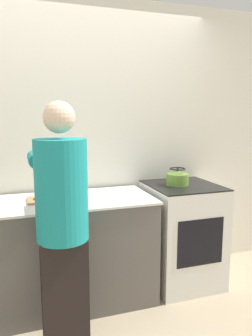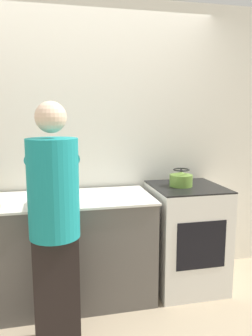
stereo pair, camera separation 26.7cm
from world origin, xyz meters
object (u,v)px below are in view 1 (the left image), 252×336
Objects in this scene: knife at (47,198)px; kettle at (177,178)px; cutting_board at (52,199)px; oven at (182,234)px; person at (62,220)px.

kettle reaches higher than knife.
kettle is (1.15, -0.01, 0.09)m from knife.
knife is 1.16m from kettle.
cutting_board is 1.88× the size of kettle.
oven is 4.11× the size of knife.
cutting_board is (-1.17, 0.02, 0.43)m from oven.
oven is 0.57× the size of person.
person reaches higher than cutting_board.
oven is at bearing 25.13° from person.
cutting_board is (-0.00, 0.57, 0.00)m from person.
knife is (-1.21, 0.02, 0.44)m from oven.
person is 8.09× the size of kettle.
kettle reaches higher than cutting_board.
oven reaches higher than knife.
cutting_board is 0.04m from knife.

